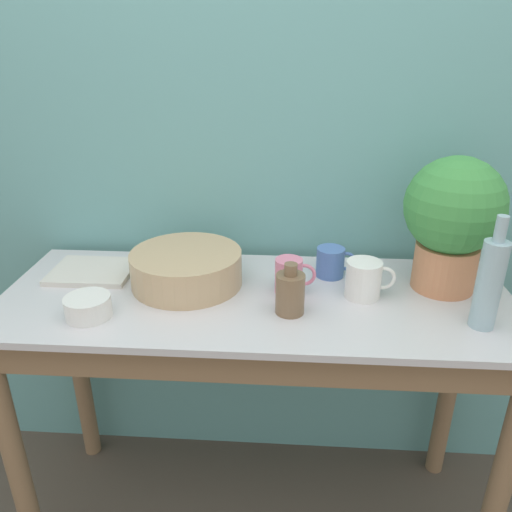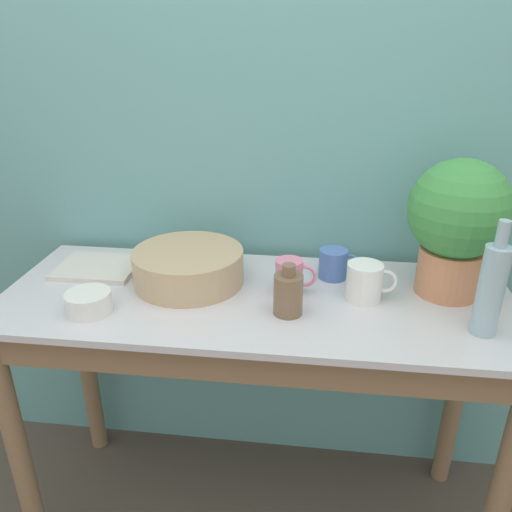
% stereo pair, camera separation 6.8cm
% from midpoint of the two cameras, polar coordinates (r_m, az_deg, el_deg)
% --- Properties ---
extents(wall_back, '(6.00, 0.05, 2.40)m').
position_cam_midpoint_polar(wall_back, '(1.59, -0.43, 12.57)').
color(wall_back, '#609E9E').
rests_on(wall_back, ground_plane).
extents(counter_table, '(1.43, 0.56, 0.85)m').
position_cam_midpoint_polar(counter_table, '(1.48, -1.42, -11.06)').
color(counter_table, '#846647').
rests_on(counter_table, ground_plane).
extents(potted_plant, '(0.27, 0.27, 0.38)m').
position_cam_midpoint_polar(potted_plant, '(1.45, 20.32, 4.23)').
color(potted_plant, tan).
rests_on(potted_plant, counter_table).
extents(bowl_wash_large, '(0.32, 0.32, 0.10)m').
position_cam_midpoint_polar(bowl_wash_large, '(1.46, -9.28, -1.39)').
color(bowl_wash_large, tan).
rests_on(bowl_wash_large, counter_table).
extents(bottle_tall, '(0.06, 0.06, 0.29)m').
position_cam_midpoint_polar(bottle_tall, '(1.31, 23.80, -2.80)').
color(bottle_tall, '#93B2BC').
rests_on(bottle_tall, counter_table).
extents(bottle_short, '(0.08, 0.08, 0.14)m').
position_cam_midpoint_polar(bottle_short, '(1.29, 2.41, -4.21)').
color(bottle_short, brown).
rests_on(bottle_short, counter_table).
extents(mug_blue, '(0.12, 0.08, 0.09)m').
position_cam_midpoint_polar(mug_blue, '(1.51, 7.30, -0.70)').
color(mug_blue, '#4C70B7').
rests_on(mug_blue, counter_table).
extents(mug_pink, '(0.12, 0.08, 0.10)m').
position_cam_midpoint_polar(mug_pink, '(1.40, 2.47, -2.30)').
color(mug_pink, pink).
rests_on(mug_pink, counter_table).
extents(mug_white, '(0.14, 0.10, 0.10)m').
position_cam_midpoint_polar(mug_white, '(1.40, 10.89, -2.63)').
color(mug_white, white).
rests_on(mug_white, counter_table).
extents(bowl_small_enamel_white, '(0.12, 0.12, 0.06)m').
position_cam_midpoint_polar(bowl_small_enamel_white, '(1.37, -20.02, -5.49)').
color(bowl_small_enamel_white, silver).
rests_on(bowl_small_enamel_white, counter_table).
extents(tray_board, '(0.24, 0.19, 0.02)m').
position_cam_midpoint_polar(tray_board, '(1.61, -19.34, -1.67)').
color(tray_board, beige).
rests_on(tray_board, counter_table).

